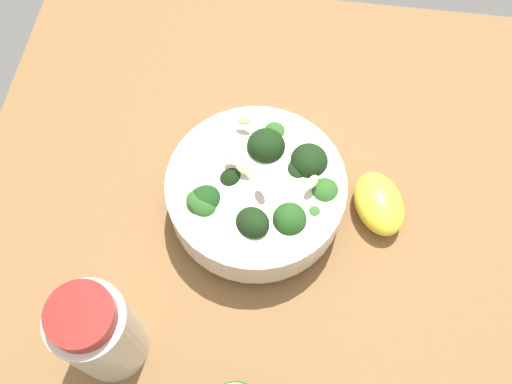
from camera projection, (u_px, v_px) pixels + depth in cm
name	position (u px, v px, depth cm)	size (l,w,h in cm)	color
ground_plane	(265.00, 230.00, 68.76)	(71.89, 71.89, 4.55)	brown
bowl_of_broccoli	(259.00, 191.00, 63.77)	(20.26, 19.94, 9.18)	silver
lemon_wedge	(379.00, 203.00, 65.65)	(8.11, 5.46, 3.92)	yellow
bottle_short	(99.00, 332.00, 54.42)	(7.46, 7.46, 13.97)	beige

